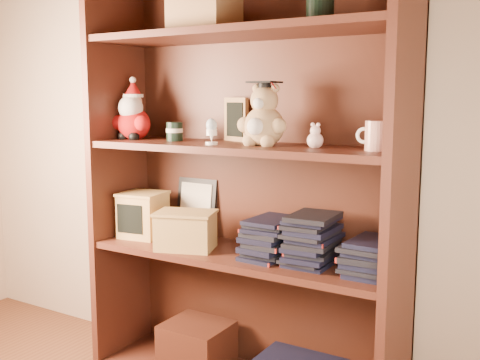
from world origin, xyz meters
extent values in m
cube|color=tan|center=(0.00, 1.50, 1.25)|extent=(3.00, 0.04, 2.50)
cube|color=#482014|center=(-0.43, 1.30, 0.80)|extent=(0.03, 0.35, 1.60)
cube|color=#482014|center=(0.74, 1.30, 0.80)|extent=(0.03, 0.35, 1.60)
cube|color=#431D12|center=(0.15, 1.47, 0.80)|extent=(1.20, 0.02, 1.60)
cube|color=#482014|center=(0.15, 1.30, 1.34)|extent=(1.14, 0.33, 0.02)
cube|color=#431D12|center=(-0.05, 1.30, 0.14)|extent=(0.25, 0.22, 0.18)
cube|color=#9E7547|center=(0.00, 1.30, 1.41)|extent=(0.22, 0.18, 0.12)
cylinder|color=black|center=(0.45, 1.30, 1.41)|extent=(0.09, 0.09, 0.11)
cube|color=#482014|center=(0.15, 1.30, 0.54)|extent=(1.14, 0.33, 0.02)
cube|color=#482014|center=(0.15, 1.30, 0.94)|extent=(1.14, 0.33, 0.02)
sphere|color=#A50F0F|center=(-0.35, 1.30, 1.01)|extent=(0.13, 0.13, 0.13)
sphere|color=#A50F0F|center=(-0.41, 1.28, 1.02)|extent=(0.06, 0.06, 0.06)
sphere|color=#A50F0F|center=(-0.29, 1.28, 1.02)|extent=(0.06, 0.06, 0.06)
sphere|color=black|center=(-0.37, 1.27, 0.96)|extent=(0.04, 0.04, 0.04)
sphere|color=black|center=(-0.32, 1.27, 0.96)|extent=(0.04, 0.04, 0.04)
sphere|color=white|center=(-0.35, 1.29, 1.08)|extent=(0.10, 0.10, 0.10)
sphere|color=#D8B293|center=(-0.35, 1.30, 1.10)|extent=(0.07, 0.07, 0.07)
cone|color=#A50F0F|center=(-0.35, 1.30, 1.15)|extent=(0.08, 0.08, 0.07)
sphere|color=white|center=(-0.35, 1.30, 1.19)|extent=(0.03, 0.03, 0.03)
cylinder|color=white|center=(-0.35, 1.30, 1.12)|extent=(0.08, 0.08, 0.01)
cylinder|color=black|center=(-0.14, 1.30, 0.99)|extent=(0.06, 0.06, 0.07)
cylinder|color=beige|center=(-0.14, 1.30, 0.99)|extent=(0.07, 0.07, 0.02)
cube|color=#9E7547|center=(0.07, 1.42, 1.03)|extent=(0.13, 0.06, 0.17)
cube|color=black|center=(0.07, 1.41, 1.03)|extent=(0.09, 0.04, 0.13)
cube|color=#9E7547|center=(0.07, 1.45, 0.96)|extent=(0.07, 0.07, 0.01)
cylinder|color=white|center=(0.08, 1.23, 0.96)|extent=(0.04, 0.04, 0.01)
cone|color=white|center=(0.08, 1.23, 0.97)|extent=(0.02, 0.02, 0.03)
cylinder|color=white|center=(0.08, 1.23, 0.99)|extent=(0.04, 0.04, 0.02)
ellipsoid|color=silver|center=(0.08, 1.23, 1.02)|extent=(0.04, 0.04, 0.05)
sphere|color=tan|center=(0.25, 1.30, 1.02)|extent=(0.14, 0.14, 0.14)
sphere|color=white|center=(0.25, 1.24, 1.02)|extent=(0.06, 0.06, 0.06)
sphere|color=tan|center=(0.19, 1.28, 1.02)|extent=(0.06, 0.06, 0.06)
sphere|color=tan|center=(0.32, 1.28, 1.02)|extent=(0.06, 0.06, 0.06)
sphere|color=tan|center=(0.22, 1.26, 0.97)|extent=(0.05, 0.05, 0.05)
sphere|color=tan|center=(0.29, 1.26, 0.97)|extent=(0.05, 0.05, 0.05)
sphere|color=tan|center=(0.25, 1.30, 1.11)|extent=(0.10, 0.10, 0.10)
sphere|color=white|center=(0.25, 1.26, 1.10)|extent=(0.04, 0.04, 0.04)
sphere|color=tan|center=(0.22, 1.32, 1.15)|extent=(0.03, 0.03, 0.03)
sphere|color=tan|center=(0.29, 1.32, 1.15)|extent=(0.03, 0.03, 0.03)
cylinder|color=black|center=(0.25, 1.30, 1.16)|extent=(0.04, 0.04, 0.02)
cube|color=black|center=(0.25, 1.30, 1.17)|extent=(0.10, 0.10, 0.01)
cylinder|color=#A50F0F|center=(0.30, 1.28, 1.16)|extent=(0.00, 0.05, 0.03)
sphere|color=beige|center=(0.45, 1.30, 0.97)|extent=(0.06, 0.06, 0.06)
sphere|color=beige|center=(0.45, 1.30, 1.01)|extent=(0.04, 0.04, 0.04)
sphere|color=beige|center=(0.44, 1.30, 1.03)|extent=(0.01, 0.01, 0.01)
sphere|color=beige|center=(0.46, 1.30, 1.03)|extent=(0.01, 0.01, 0.01)
cylinder|color=silver|center=(0.65, 1.30, 1.00)|extent=(0.08, 0.08, 0.09)
torus|color=white|center=(0.61, 1.30, 1.00)|extent=(0.05, 0.01, 0.05)
cube|color=black|center=(-0.14, 1.45, 0.67)|extent=(0.19, 0.05, 0.24)
cube|color=beige|center=(-0.14, 1.44, 0.67)|extent=(0.15, 0.03, 0.20)
cube|color=tan|center=(-0.31, 1.30, 0.64)|extent=(0.18, 0.18, 0.18)
cube|color=black|center=(-0.31, 1.22, 0.64)|extent=(0.11, 0.02, 0.12)
cube|color=tan|center=(-0.31, 1.30, 0.73)|extent=(0.19, 0.19, 0.01)
cube|color=tan|center=(-0.05, 1.24, 0.62)|extent=(0.24, 0.21, 0.14)
cube|color=black|center=(-0.05, 1.17, 0.62)|extent=(0.15, 0.06, 0.09)
cube|color=tan|center=(-0.05, 1.24, 0.69)|extent=(0.26, 0.22, 0.01)
cube|color=black|center=(0.28, 1.30, 0.56)|extent=(0.14, 0.20, 0.02)
cube|color=black|center=(0.28, 1.30, 0.57)|extent=(0.14, 0.20, 0.02)
cube|color=black|center=(0.28, 1.30, 0.59)|extent=(0.14, 0.20, 0.02)
cube|color=black|center=(0.28, 1.30, 0.61)|extent=(0.14, 0.20, 0.02)
cube|color=black|center=(0.28, 1.30, 0.62)|extent=(0.14, 0.20, 0.02)
cube|color=black|center=(0.28, 1.30, 0.64)|extent=(0.14, 0.20, 0.02)
cube|color=black|center=(0.28, 1.30, 0.65)|extent=(0.14, 0.20, 0.02)
cube|color=black|center=(0.28, 1.30, 0.67)|extent=(0.14, 0.20, 0.02)
cube|color=black|center=(0.28, 1.30, 0.69)|extent=(0.14, 0.20, 0.02)
cube|color=black|center=(0.44, 1.30, 0.56)|extent=(0.14, 0.20, 0.02)
cube|color=black|center=(0.44, 1.30, 0.57)|extent=(0.14, 0.20, 0.02)
cube|color=black|center=(0.44, 1.30, 0.59)|extent=(0.14, 0.20, 0.02)
cube|color=black|center=(0.44, 1.30, 0.61)|extent=(0.14, 0.20, 0.02)
cube|color=black|center=(0.44, 1.30, 0.62)|extent=(0.14, 0.20, 0.02)
cube|color=black|center=(0.44, 1.30, 0.64)|extent=(0.14, 0.20, 0.02)
cube|color=black|center=(0.44, 1.30, 0.65)|extent=(0.14, 0.20, 0.02)
cube|color=black|center=(0.44, 1.30, 0.67)|extent=(0.14, 0.20, 0.02)
cube|color=black|center=(0.44, 1.30, 0.69)|extent=(0.14, 0.20, 0.02)
cube|color=black|center=(0.44, 1.30, 0.70)|extent=(0.14, 0.20, 0.02)
cube|color=black|center=(0.44, 1.30, 0.72)|extent=(0.14, 0.20, 0.02)
cube|color=black|center=(0.44, 1.30, 0.73)|extent=(0.14, 0.20, 0.02)
cube|color=black|center=(0.65, 1.30, 0.56)|extent=(0.14, 0.20, 0.02)
cube|color=black|center=(0.65, 1.30, 0.57)|extent=(0.14, 0.20, 0.02)
cube|color=black|center=(0.65, 1.30, 0.59)|extent=(0.14, 0.20, 0.02)
cube|color=black|center=(0.65, 1.30, 0.61)|extent=(0.14, 0.20, 0.02)
cube|color=black|center=(0.65, 1.30, 0.62)|extent=(0.14, 0.20, 0.02)
cube|color=black|center=(0.65, 1.30, 0.64)|extent=(0.14, 0.20, 0.02)
cube|color=black|center=(0.65, 1.30, 0.65)|extent=(0.14, 0.20, 0.02)
camera|label=1|loc=(1.19, -0.41, 1.11)|focal=42.00mm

